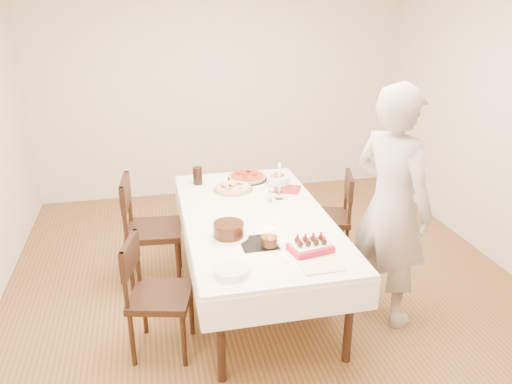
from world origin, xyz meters
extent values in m
plane|color=brown|center=(0.00, 0.00, 0.00)|extent=(5.00, 5.00, 0.00)
cube|color=beige|center=(0.00, 2.50, 1.35)|extent=(4.50, 0.04, 2.70)
cube|color=beige|center=(0.00, -2.50, 1.35)|extent=(4.50, 0.04, 2.70)
cube|color=white|center=(-0.12, 0.00, 0.38)|extent=(1.65, 2.36, 0.75)
imported|color=#9E9995|center=(0.81, -0.46, 0.93)|extent=(0.69, 0.80, 1.86)
cylinder|color=beige|center=(-0.21, 0.57, 0.77)|extent=(0.40, 0.40, 0.04)
cylinder|color=red|center=(-0.02, 0.83, 0.77)|extent=(0.43, 0.43, 0.04)
cube|color=#B21E1E|center=(0.28, 0.49, 0.75)|extent=(0.31, 0.31, 0.01)
cylinder|color=white|center=(0.23, 0.64, 0.79)|extent=(0.25, 0.25, 0.07)
cylinder|color=white|center=(0.15, 0.30, 0.92)|extent=(0.09, 0.09, 0.33)
cylinder|color=black|center=(-0.50, 0.81, 0.83)|extent=(0.09, 0.09, 0.16)
cylinder|color=black|center=(-0.40, -0.34, 0.81)|extent=(0.34, 0.34, 0.11)
cube|color=black|center=(-0.21, -0.48, 0.75)|extent=(0.26, 0.26, 0.01)
cylinder|color=#371A0F|center=(-0.14, -0.54, 0.83)|extent=(0.13, 0.13, 0.13)
cube|color=beige|center=(0.12, -0.89, 0.75)|extent=(0.28, 0.19, 0.02)
cylinder|color=white|center=(-0.47, -0.85, 0.77)|extent=(0.28, 0.28, 0.05)
cylinder|color=white|center=(-0.46, -0.80, 0.75)|extent=(0.25, 0.25, 0.01)
camera|label=1|loc=(-0.91, -3.57, 2.41)|focal=35.00mm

